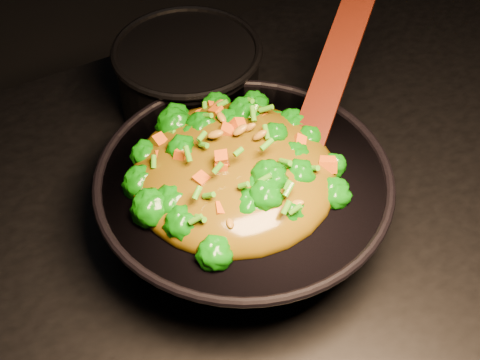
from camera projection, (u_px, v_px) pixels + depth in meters
stovetop at (281, 338)px, 1.35m from camera, size 1.20×0.90×0.90m
wok at (244, 204)px, 0.93m from camera, size 0.50×0.50×0.11m
stir_fry at (233, 152)px, 0.85m from camera, size 0.28×0.28×0.09m
spatula at (328, 86)px, 0.93m from camera, size 0.26×0.22×0.12m
back_pot at (189, 80)px, 1.09m from camera, size 0.29×0.29×0.13m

